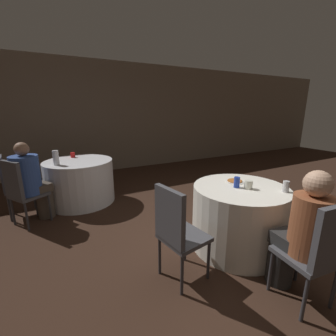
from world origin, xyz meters
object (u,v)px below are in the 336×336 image
Objects in this scene: chair_far_west at (11,181)px; soda_can_blue at (237,182)px; chair_near_south at (319,249)px; chair_near_west at (176,228)px; pizza_plate_near at (235,181)px; soda_can_silver at (286,187)px; table_far at (80,181)px; bottle_far at (56,158)px; person_blue_shirt at (32,182)px; person_floral_shirt at (300,235)px; table_near at (238,217)px; chair_far_southwest at (21,188)px.

chair_far_west is 7.90× the size of soda_can_blue.
chair_near_west is at bearing 143.15° from chair_near_south.
pizza_plate_near is at bearing 98.72° from chair_near_west.
soda_can_silver is (0.41, 0.62, 0.25)m from chair_near_south.
bottle_far reaches higher than table_far.
person_blue_shirt is at bearing 138.80° from soda_can_silver.
person_blue_shirt is 3.32m from soda_can_silver.
person_floral_shirt is 0.64m from soda_can_silver.
table_near is 0.43m from pizza_plate_near.
bottle_far is (0.65, -0.05, 0.31)m from chair_far_west.
person_floral_shirt is 5.20× the size of pizza_plate_near.
soda_can_silver is (0.39, 0.45, 0.23)m from person_floral_shirt.
soda_can_blue is (0.03, 0.80, 0.23)m from person_floral_shirt.
chair_far_southwest reaches higher than pizza_plate_near.
soda_can_silver is at bearing 40.44° from chair_far_west.
chair_far_west is 0.45m from chair_far_southwest.
person_floral_shirt is 5.01× the size of bottle_far.
bottle_far is (-0.34, -0.18, 0.50)m from table_far.
person_floral_shirt reaches higher than chair_far_west.
bottle_far is (-1.91, 1.95, 0.11)m from pizza_plate_near.
soda_can_silver reaches higher than pizza_plate_near.
chair_far_southwest is at bearing 146.62° from pizza_plate_near.
chair_far_west reaches higher than soda_can_blue.
soda_can_silver reaches higher than table_near.
pizza_plate_near is (0.16, 0.96, 0.18)m from person_floral_shirt.
person_floral_shirt reaches higher than pizza_plate_near.
chair_near_west is at bearing -170.16° from table_near.
chair_far_west is (-0.98, -0.13, 0.19)m from table_far.
pizza_plate_near is (0.18, 1.13, 0.20)m from chair_near_south.
chair_near_south is 0.81× the size of person_blue_shirt.
chair_far_southwest is at bearing -142.56° from bottle_far.
table_near is at bearing 16.00° from person_blue_shirt.
chair_near_west is 1.00× the size of chair_far_west.
bottle_far reaches higher than chair_far_southwest.
pizza_plate_near is at bearing 67.60° from table_near.
soda_can_blue reaches higher than table_far.
table_near is 8.88× the size of soda_can_blue.
chair_far_west is 4.11× the size of bottle_far.
chair_far_southwest is at bearing 135.70° from chair_near_south.
table_far is at bearing 90.00° from chair_far_southwest.
chair_near_south reaches higher than soda_can_blue.
chair_near_west is 7.90× the size of soda_can_blue.
soda_can_silver is (0.31, -0.34, 0.44)m from table_near.
chair_near_south is at bearing -90.00° from person_floral_shirt.
chair_far_west and chair_far_southwest have the same top height.
chair_far_southwest is (-2.22, 2.71, 0.00)m from chair_near_south.
bottle_far reaches higher than soda_can_blue.
chair_near_south and chair_far_west have the same top height.
chair_near_west is 1.00× the size of chair_far_southwest.
pizza_plate_near is at bearing 44.46° from chair_far_west.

